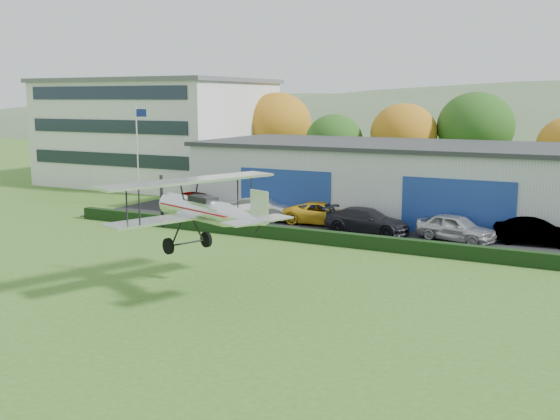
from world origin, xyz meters
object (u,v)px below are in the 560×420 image
at_px(office_block, 158,131).
at_px(biplane, 205,208).
at_px(car_2, 324,213).
at_px(car_3, 367,221).
at_px(car_0, 197,202).
at_px(car_4, 456,228).
at_px(flagpole, 138,147).
at_px(hangar, 477,183).
at_px(car_5, 536,231).
at_px(car_1, 263,208).

distance_m(office_block, biplane, 39.84).
distance_m(car_2, car_3, 3.85).
bearing_deg(car_0, car_4, -75.99).
xyz_separation_m(car_3, car_4, (5.58, 0.12, 0.02)).
bearing_deg(flagpole, biplane, -44.19).
height_order(hangar, flagpole, flagpole).
height_order(car_5, biplane, biplane).
bearing_deg(hangar, car_1, -154.10).
xyz_separation_m(car_1, car_3, (8.18, -1.18, 0.01)).
height_order(car_2, biplane, biplane).
height_order(hangar, car_2, hangar).
distance_m(hangar, car_1, 15.06).
xyz_separation_m(car_3, car_5, (9.96, 1.32, -0.01)).
relative_size(flagpole, car_2, 1.47).
xyz_separation_m(hangar, car_3, (-5.26, -7.71, -1.82)).
xyz_separation_m(car_0, car_1, (5.51, 0.16, -0.04)).
xyz_separation_m(hangar, flagpole, (-24.88, -5.98, 2.13)).
xyz_separation_m(office_block, biplane, (25.87, -30.26, -1.42)).
relative_size(hangar, car_2, 7.47).
bearing_deg(office_block, car_4, -23.68).
bearing_deg(car_4, biplane, 170.61).
distance_m(car_3, car_5, 10.05).
relative_size(office_block, car_3, 3.78).
height_order(car_0, car_4, car_0).
bearing_deg(car_2, car_0, 88.08).
bearing_deg(biplane, car_1, 131.10).
xyz_separation_m(office_block, car_3, (27.74, -14.73, -4.37)).
relative_size(office_block, car_2, 3.79).
bearing_deg(car_3, car_4, -86.58).
distance_m(hangar, biplane, 24.34).
bearing_deg(flagpole, car_0, -6.79).
height_order(hangar, car_4, hangar).
bearing_deg(office_block, flagpole, -58.03).
bearing_deg(biplane, hangar, 93.35).
xyz_separation_m(car_0, biplane, (11.83, -16.56, 2.92)).
relative_size(car_1, car_5, 1.00).
xyz_separation_m(flagpole, biplane, (17.76, -17.26, -0.99)).
bearing_deg(car_1, car_4, -88.95).
distance_m(hangar, car_0, 20.18).
relative_size(office_block, biplane, 2.37).
height_order(office_block, flagpole, office_block).
relative_size(car_3, biplane, 0.63).
distance_m(office_block, car_3, 31.71).
distance_m(flagpole, car_3, 20.09).
bearing_deg(biplane, car_0, 145.94).
height_order(office_block, car_3, office_block).
relative_size(office_block, car_0, 4.25).
bearing_deg(car_5, car_4, 101.26).
height_order(hangar, car_0, hangar).
distance_m(car_5, biplane, 20.81).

